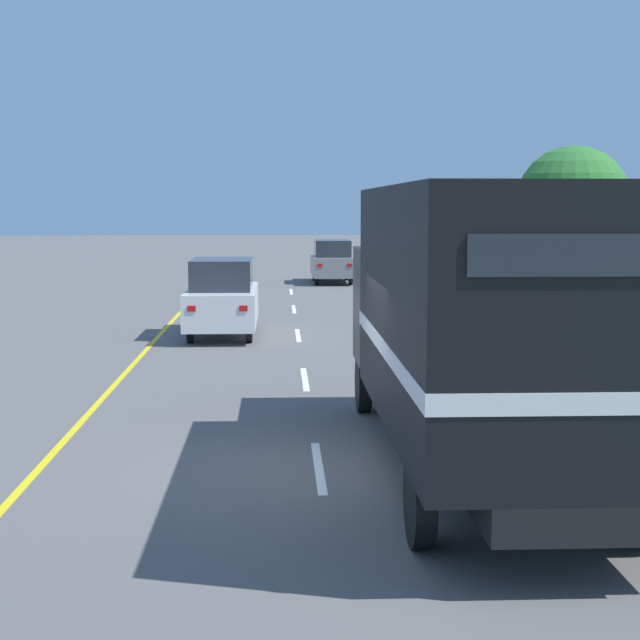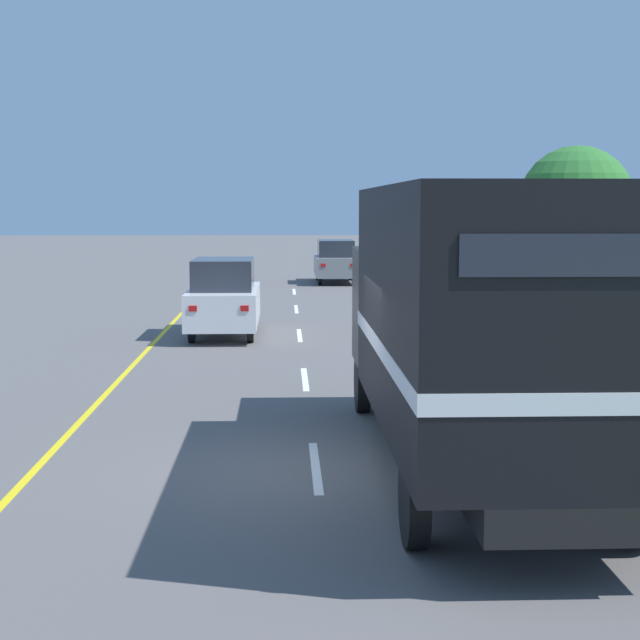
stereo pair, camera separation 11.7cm
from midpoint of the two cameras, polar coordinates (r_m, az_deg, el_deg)
ground_plane at (r=12.96m, az=0.04°, el=-8.79°), size 200.00×200.00×0.00m
edge_line_yellow at (r=27.15m, az=-8.94°, el=-0.69°), size 0.12×63.46×0.01m
centre_dash_near at (r=13.18m, az=0.00°, el=-8.52°), size 0.12×2.60×0.01m
centre_dash_mid_a at (r=19.62m, az=-0.72°, el=-3.45°), size 0.12×2.60×0.01m
centre_dash_mid_b at (r=26.14m, az=-1.07°, el=-0.89°), size 0.12×2.60×0.01m
centre_dash_far at (r=32.69m, az=-1.29°, el=0.64°), size 0.12×2.60×0.01m
centre_dash_farthest at (r=39.26m, az=-1.43°, el=1.66°), size 0.12×2.60×0.01m
horse_trailer_truck at (r=12.50m, az=9.38°, el=0.12°), size 2.62×8.81×3.68m
lead_car_white at (r=26.07m, az=-5.48°, el=1.32°), size 1.80×4.42×2.05m
lead_car_grey_ahead at (r=43.78m, az=0.98°, el=3.45°), size 1.80×4.35×1.91m
highway_sign at (r=22.40m, az=16.70°, el=2.39°), size 1.90×0.09×3.04m
roadside_tree_mid at (r=36.34m, az=14.76°, el=6.59°), size 4.06×4.06×5.56m
roadside_tree_far at (r=44.09m, az=13.18°, el=5.91°), size 3.29×3.29×4.62m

